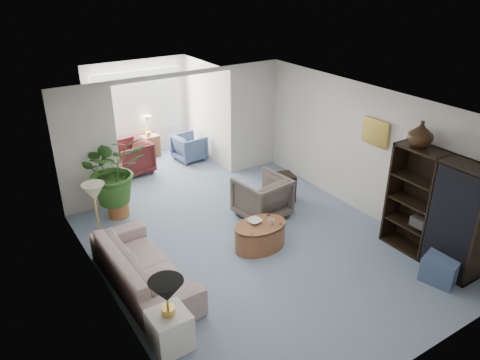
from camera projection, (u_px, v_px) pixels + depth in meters
floor at (259, 251)px, 7.89m from camera, size 6.00×6.00×0.00m
sunroom_floor at (161, 169)px, 11.01m from camera, size 2.60×2.60×0.00m
back_pier_left at (87, 150)px, 8.71m from camera, size 1.20×0.12×2.50m
back_pier_right at (253, 117)px, 10.57m from camera, size 1.20×0.12×2.50m
back_header at (174, 75)px, 9.12m from camera, size 2.60×0.12×0.10m
window_pane at (138, 101)px, 11.23m from camera, size 2.20×0.02×1.50m
window_blinds at (139, 102)px, 11.21m from camera, size 2.20×0.02×1.50m
framed_picture at (376, 132)px, 8.29m from camera, size 0.04×0.50×0.40m
sofa at (143, 267)px, 6.92m from camera, size 0.95×2.31×0.67m
end_table at (170, 330)px, 5.82m from camera, size 0.49×0.49×0.53m
table_lamp at (167, 291)px, 5.56m from camera, size 0.44×0.44×0.30m
floor_lamp at (94, 192)px, 7.13m from camera, size 0.36×0.36×0.28m
coffee_table at (260, 236)px, 7.90m from camera, size 1.06×1.06×0.45m
coffee_bowl at (255, 221)px, 7.85m from camera, size 0.26×0.26×0.06m
coffee_cup at (271, 222)px, 7.78m from camera, size 0.12×0.12×0.10m
wingback_chair at (262, 197)px, 8.79m from camera, size 0.97×1.00×0.82m
side_table_dark at (281, 188)px, 9.41m from camera, size 0.57×0.50×0.59m
entertainment_cabinet at (435, 209)px, 7.32m from camera, size 0.44×1.65×1.83m
cabinet_urn at (421, 134)px, 7.22m from camera, size 0.39×0.39×0.41m
ottoman at (441, 269)px, 7.10m from camera, size 0.62×0.62×0.40m
plant_pot at (118, 208)px, 8.91m from camera, size 0.40×0.40×0.32m
house_plant at (113, 169)px, 8.56m from camera, size 1.21×1.05×1.35m
sunroom_chair_blue at (189, 147)px, 11.40m from camera, size 0.77×0.75×0.64m
sunroom_chair_maroon at (131, 158)px, 10.64m from camera, size 0.92×0.90×0.77m
sunroom_table at (149, 146)px, 11.63m from camera, size 0.48×0.39×0.55m
shelf_clutter at (447, 215)px, 7.11m from camera, size 0.30×0.85×1.06m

